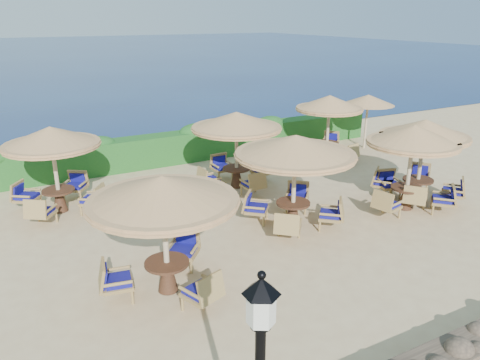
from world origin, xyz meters
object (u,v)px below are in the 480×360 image
cafe_set_4 (236,134)px  cafe_set_6 (423,146)px  cafe_set_0 (163,207)px  cafe_set_2 (412,150)px  extra_parasol (368,100)px  cafe_set_5 (329,114)px  cafe_set_1 (295,160)px  cafe_set_3 (53,154)px

cafe_set_4 → cafe_set_6: (4.60, -3.83, -0.07)m
cafe_set_0 → cafe_set_6: (8.97, 1.24, -0.17)m
cafe_set_2 → cafe_set_6: same height
extra_parasol → cafe_set_4: size_ratio=0.78×
extra_parasol → cafe_set_5: (-2.57, -0.54, -0.28)m
cafe_set_2 → cafe_set_5: (1.20, 5.43, -0.00)m
cafe_set_4 → cafe_set_6: 5.98m
cafe_set_0 → cafe_set_2: 8.11m
cafe_set_1 → cafe_set_5: 6.88m
cafe_set_3 → cafe_set_1: bearing=-36.4°
cafe_set_2 → cafe_set_4: 5.60m
cafe_set_2 → cafe_set_6: 0.99m
cafe_set_1 → cafe_set_6: 4.68m
cafe_set_4 → cafe_set_3: bearing=173.6°
extra_parasol → cafe_set_1: size_ratio=0.72×
cafe_set_4 → cafe_set_1: bearing=-91.1°
cafe_set_3 → cafe_set_6: size_ratio=1.01×
cafe_set_1 → cafe_set_6: bearing=-3.4°
cafe_set_3 → cafe_set_6: 11.29m
cafe_set_5 → cafe_set_6: (-0.29, -5.05, -0.07)m
cafe_set_4 → cafe_set_6: bearing=-39.8°
cafe_set_2 → cafe_set_3: same height
cafe_set_3 → cafe_set_4: (5.76, -0.65, 0.06)m
cafe_set_0 → cafe_set_5: size_ratio=1.13×
cafe_set_2 → cafe_set_6: size_ratio=1.01×
cafe_set_2 → cafe_set_4: bearing=131.3°
cafe_set_0 → cafe_set_3: same height
cafe_set_1 → extra_parasol: bearing=35.2°
cafe_set_5 → cafe_set_1: bearing=-136.1°
cafe_set_2 → cafe_set_4: (-3.69, 4.21, -0.01)m
extra_parasol → cafe_set_5: cafe_set_5 is taller
extra_parasol → cafe_set_3: size_ratio=0.86×
extra_parasol → cafe_set_2: size_ratio=0.85×
cafe_set_1 → cafe_set_3: same height
cafe_set_6 → cafe_set_4: bearing=140.2°
cafe_set_0 → cafe_set_6: bearing=7.9°
cafe_set_3 → cafe_set_5: (10.65, 0.57, 0.07)m
cafe_set_1 → cafe_set_3: 7.08m
cafe_set_0 → cafe_set_6: same height
cafe_set_3 → cafe_set_4: bearing=-6.4°
cafe_set_2 → cafe_set_4: size_ratio=0.92×
cafe_set_1 → cafe_set_4: size_ratio=1.09×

